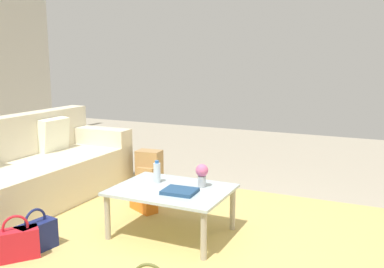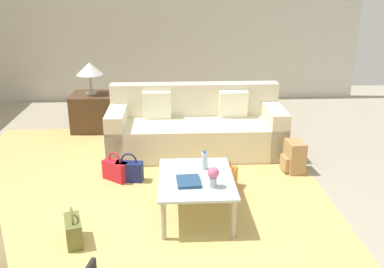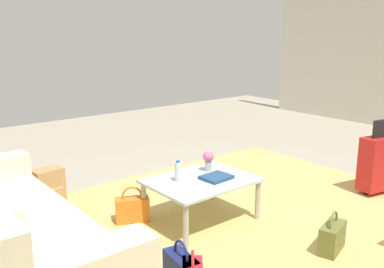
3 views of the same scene
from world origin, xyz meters
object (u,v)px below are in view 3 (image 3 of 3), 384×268
at_px(coffee_table, 201,184).
at_px(flower_vase, 208,159).
at_px(backpack_tan, 49,188).
at_px(handbag_orange, 132,209).
at_px(water_bottle, 178,171).
at_px(handbag_olive, 332,237).
at_px(suitcase_red, 378,163).
at_px(coffee_table_book, 216,177).
at_px(couch, 1,244).

distance_m(coffee_table, flower_vase, 0.32).
xyz_separation_m(flower_vase, backpack_tan, (1.22, -1.14, -0.35)).
bearing_deg(backpack_tan, handbag_orange, 117.62).
height_order(water_bottle, flower_vase, flower_vase).
height_order(flower_vase, backpack_tan, flower_vase).
relative_size(water_bottle, handbag_olive, 0.57).
bearing_deg(water_bottle, backpack_tan, -56.11).
distance_m(suitcase_red, handbag_olive, 1.63).
bearing_deg(coffee_table_book, handbag_orange, -39.59).
relative_size(coffee_table, suitcase_red, 1.17).
height_order(couch, handbag_orange, couch).
bearing_deg(handbag_olive, couch, -29.02).
xyz_separation_m(flower_vase, handbag_olive, (-0.23, 1.30, -0.41)).
distance_m(coffee_table, coffee_table_book, 0.16).
relative_size(couch, coffee_table, 2.41).
bearing_deg(water_bottle, suitcase_red, 160.02).
bearing_deg(flower_vase, water_bottle, 6.79).
distance_m(flower_vase, handbag_olive, 1.38).
bearing_deg(backpack_tan, coffee_table, 127.76).
height_order(couch, flower_vase, couch).
distance_m(suitcase_red, backpack_tan, 3.60).
relative_size(water_bottle, suitcase_red, 0.24).
relative_size(couch, handbag_orange, 6.67).
relative_size(handbag_olive, backpack_tan, 0.89).
height_order(coffee_table_book, backpack_tan, coffee_table_book).
xyz_separation_m(couch, handbag_orange, (-1.27, -0.30, -0.18)).
relative_size(flower_vase, backpack_tan, 0.51).
bearing_deg(coffee_table, water_bottle, -26.57).
bearing_deg(suitcase_red, handbag_orange, -23.41).
xyz_separation_m(couch, flower_vase, (-2.02, -0.05, 0.23)).
bearing_deg(coffee_table_book, water_bottle, -32.79).
height_order(water_bottle, handbag_olive, water_bottle).
xyz_separation_m(coffee_table_book, backpack_tan, (1.12, -1.37, -0.24)).
relative_size(coffee_table_book, handbag_orange, 0.77).
distance_m(coffee_table, handbag_orange, 0.70).
bearing_deg(handbag_orange, couch, 13.15).
xyz_separation_m(flower_vase, handbag_orange, (0.75, -0.25, -0.41)).
relative_size(coffee_table_book, suitcase_red, 0.32).
bearing_deg(coffee_table, coffee_table_book, 146.31).
relative_size(flower_vase, handbag_olive, 0.57).
xyz_separation_m(handbag_orange, backpack_tan, (0.47, -0.89, 0.06)).
height_order(couch, backpack_tan, couch).
height_order(coffee_table, flower_vase, flower_vase).
distance_m(couch, coffee_table, 1.80).
height_order(couch, coffee_table_book, couch).
bearing_deg(handbag_olive, backpack_tan, -59.23).
xyz_separation_m(water_bottle, suitcase_red, (-2.20, 0.80, -0.16)).
xyz_separation_m(suitcase_red, backpack_tan, (3.00, -1.99, -0.16)).
height_order(coffee_table, handbag_orange, coffee_table).
xyz_separation_m(water_bottle, handbag_orange, (0.33, -0.30, -0.38)).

